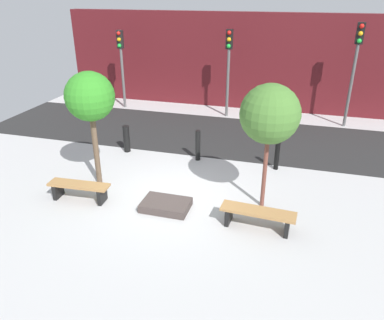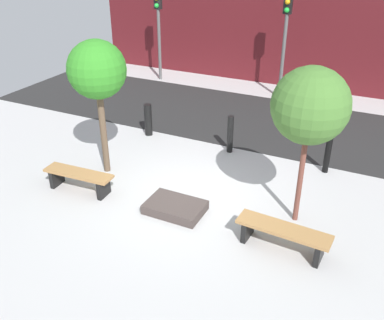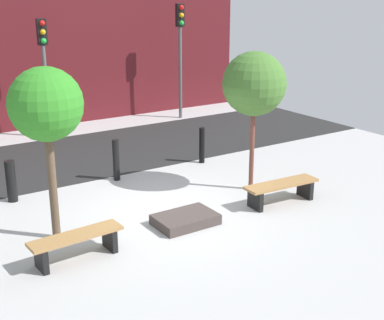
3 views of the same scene
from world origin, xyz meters
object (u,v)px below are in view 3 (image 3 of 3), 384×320
at_px(bollard_left, 116,160).
at_px(bollard_center, 202,145).
at_px(bollard_far_left, 11,181).
at_px(tree_behind_right_bench, 254,84).
at_px(tree_behind_left_bench, 46,106).
at_px(bench_right, 281,188).
at_px(planter_bed, 185,219).
at_px(traffic_light_mid_east, 180,41).
at_px(bench_left, 76,242).
at_px(traffic_light_mid_west, 44,57).

height_order(bollard_left, bollard_center, bollard_left).
distance_m(bollard_far_left, bollard_center, 5.06).
bearing_deg(tree_behind_right_bench, tree_behind_left_bench, 180.00).
relative_size(bench_right, planter_bed, 1.46).
height_order(bollard_center, traffic_light_mid_east, traffic_light_mid_east).
bearing_deg(planter_bed, bollard_far_left, 128.93).
distance_m(bench_left, traffic_light_mid_west, 8.78).
height_order(bollard_far_left, bollard_left, bollard_left).
distance_m(tree_behind_right_bench, traffic_light_mid_west, 7.52).
bearing_deg(bollard_left, tree_behind_right_bench, -44.31).
xyz_separation_m(bench_left, traffic_light_mid_west, (2.35, 8.18, 2.19)).
bearing_deg(bollard_left, traffic_light_mid_west, 90.00).
distance_m(traffic_light_mid_west, traffic_light_mid_east, 4.91).
bearing_deg(bench_right, bollard_center, 90.43).
bearing_deg(planter_bed, bench_right, -4.87).
height_order(bench_right, bollard_left, bollard_left).
height_order(bench_right, traffic_light_mid_east, traffic_light_mid_east).
distance_m(bench_right, traffic_light_mid_east, 8.90).
bearing_deg(traffic_light_mid_west, tree_behind_left_bench, -108.21).
height_order(bench_right, bollard_center, bollard_center).
bearing_deg(bench_left, traffic_light_mid_east, 44.94).
distance_m(planter_bed, bollard_center, 4.04).
relative_size(bench_right, tree_behind_left_bench, 0.55).
relative_size(planter_bed, tree_behind_right_bench, 0.38).
height_order(tree_behind_right_bench, traffic_light_mid_west, traffic_light_mid_west).
bearing_deg(planter_bed, bollard_center, 51.07).
xyz_separation_m(bench_left, bench_right, (4.70, 0.00, 0.00)).
relative_size(planter_bed, bollard_center, 1.25).
bearing_deg(tree_behind_right_bench, bench_left, -167.58).
relative_size(bench_left, traffic_light_mid_east, 0.41).
height_order(bollard_far_left, traffic_light_mid_west, traffic_light_mid_west).
bearing_deg(bollard_far_left, traffic_light_mid_west, 62.46).
height_order(tree_behind_right_bench, bollard_far_left, tree_behind_right_bench).
xyz_separation_m(bench_right, traffic_light_mid_west, (-2.35, 8.18, 2.18)).
bearing_deg(bollard_left, planter_bed, -90.00).
height_order(bench_left, bench_right, bench_left).
bearing_deg(traffic_light_mid_west, traffic_light_mid_east, 0.01).
bearing_deg(traffic_light_mid_east, traffic_light_mid_west, -179.99).
bearing_deg(bollard_far_left, bench_left, -86.94).
distance_m(bench_right, bollard_left, 4.08).
relative_size(bollard_left, traffic_light_mid_west, 0.28).
distance_m(bollard_far_left, traffic_light_mid_east, 9.16).
height_order(tree_behind_left_bench, bollard_far_left, tree_behind_left_bench).
height_order(tree_behind_right_bench, bollard_left, tree_behind_right_bench).
distance_m(bench_right, bollard_far_left, 5.91).
bearing_deg(bench_right, bollard_left, 128.71).
bearing_deg(planter_bed, tree_behind_right_bench, 19.56).
xyz_separation_m(tree_behind_left_bench, bollard_left, (2.35, 2.29, -2.01)).
bearing_deg(tree_behind_right_bench, planter_bed, -160.44).
relative_size(planter_bed, traffic_light_mid_west, 0.33).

